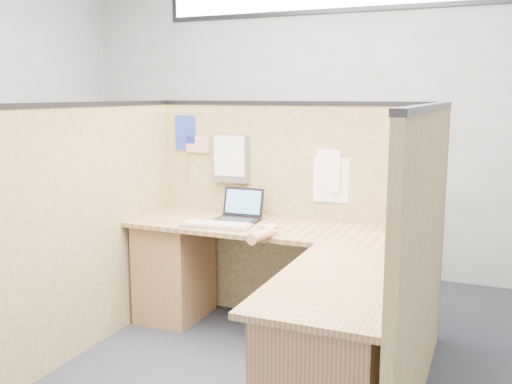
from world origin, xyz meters
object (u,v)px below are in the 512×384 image
at_px(laptop, 239,213).
at_px(keyboard, 216,225).
at_px(mouse, 270,231).
at_px(l_desk, 278,299).

relative_size(laptop, keyboard, 0.63).
bearing_deg(laptop, mouse, -41.91).
distance_m(laptop, keyboard, 0.26).
bearing_deg(keyboard, l_desk, -30.31).
relative_size(l_desk, keyboard, 4.14).
bearing_deg(laptop, keyboard, -102.77).
bearing_deg(mouse, laptop, 140.03).
xyz_separation_m(l_desk, keyboard, (-0.51, 0.21, 0.35)).
relative_size(l_desk, laptop, 6.59).
distance_m(keyboard, mouse, 0.39).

